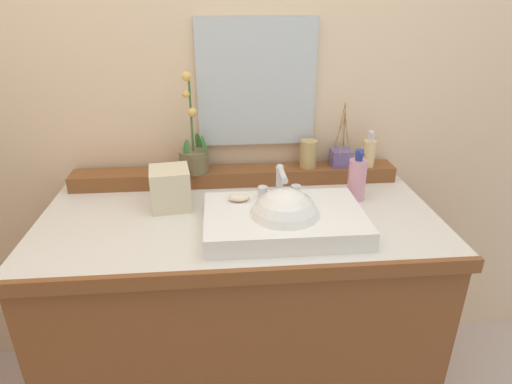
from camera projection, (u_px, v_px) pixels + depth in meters
name	position (u px, v px, depth m)	size (l,w,h in m)	color
wall_back	(231.00, 34.00, 1.61)	(3.16, 0.20, 2.77)	beige
vanity_cabinet	(241.00, 314.00, 1.61)	(1.31, 0.67, 0.86)	brown
back_ledge	(236.00, 176.00, 1.66)	(1.24, 0.11, 0.06)	brown
sink_basin	(284.00, 222.00, 1.32)	(0.49, 0.32, 0.26)	white
soap_bar	(239.00, 197.00, 1.38)	(0.07, 0.04, 0.02)	beige
potted_plant	(194.00, 154.00, 1.60)	(0.12, 0.11, 0.37)	brown
soap_dispenser	(369.00, 152.00, 1.65)	(0.05, 0.05, 0.14)	#E1C385
tumbler_cup	(308.00, 154.00, 1.65)	(0.06, 0.06, 0.11)	tan
reed_diffuser	(341.00, 157.00, 1.68)	(0.08, 0.11, 0.25)	#675797
lotion_bottle	(357.00, 179.00, 1.51)	(0.06, 0.07, 0.19)	pink
tissue_box	(170.00, 188.00, 1.46)	(0.13, 0.13, 0.14)	beige
mirror	(256.00, 84.00, 1.58)	(0.44, 0.02, 0.46)	silver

